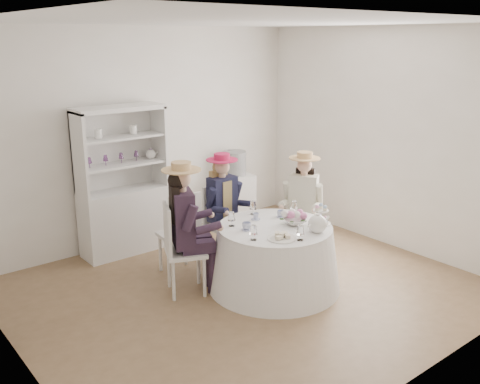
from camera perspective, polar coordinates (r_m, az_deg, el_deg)
ground at (r=5.73m, az=0.64°, el=-10.36°), size 4.50×4.50×0.00m
ceiling at (r=5.12m, az=0.74°, el=17.76°), size 4.50×4.50×0.00m
wall_back at (r=6.89m, az=-10.02°, el=5.84°), size 4.50×0.00×4.50m
wall_front at (r=3.99m, az=19.32°, el=-2.41°), size 4.50×0.00×4.50m
wall_left at (r=4.25m, az=-23.42°, el=-1.72°), size 0.00×4.50×4.50m
wall_right at (r=6.89m, az=15.34°, el=5.50°), size 0.00×4.50×4.50m
tea_table at (r=5.66m, az=3.69°, el=-6.95°), size 1.39×1.39×0.68m
hutch at (r=6.64m, az=-12.31°, el=-1.01°), size 1.22×0.80×1.80m
side_table at (r=7.58m, az=-0.60°, el=-0.71°), size 0.53×0.53×0.71m
hatbox at (r=7.45m, az=-0.61°, el=3.11°), size 0.35×0.35×0.33m
guest_left at (r=5.41m, az=-5.86°, el=-3.06°), size 0.58×0.53×1.39m
guest_mid at (r=6.21m, az=-1.79°, el=-0.96°), size 0.46×0.49×1.29m
guest_right at (r=6.35m, az=6.73°, el=-0.73°), size 0.55×0.51×1.28m
spare_chair at (r=5.90m, az=-6.28°, el=-4.16°), size 0.44×0.44×0.97m
teacup_a at (r=5.40m, az=0.72°, el=-3.72°), size 0.11×0.11×0.07m
teacup_b at (r=5.71m, az=1.69°, el=-2.65°), size 0.09×0.09×0.06m
teacup_c at (r=5.81m, az=4.38°, el=-2.38°), size 0.09×0.09×0.07m
flower_bowl at (r=5.59m, az=5.84°, el=-3.22°), size 0.29×0.29×0.06m
flower_arrangement at (r=5.59m, az=5.75°, el=-2.44°), size 0.20×0.20×0.08m
table_teapot at (r=5.39m, az=8.28°, el=-3.38°), size 0.27×0.19×0.20m
sandwich_plate at (r=5.20m, az=4.48°, el=-4.84°), size 0.29×0.29×0.06m
cupcake_stand at (r=5.63m, az=8.59°, el=-2.65°), size 0.22×0.22×0.21m
stemware_set at (r=5.51m, az=3.77°, el=-2.94°), size 0.92×0.96×0.15m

